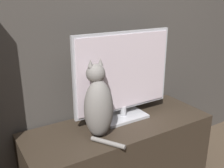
% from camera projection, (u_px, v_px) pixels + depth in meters
% --- Properties ---
extents(wall_back, '(4.80, 0.05, 2.60)m').
position_uv_depth(wall_back, '(97.00, 7.00, 1.80)').
color(wall_back, '#47423D').
rests_on(wall_back, ground_plane).
extents(tv_stand, '(1.33, 0.50, 0.53)m').
position_uv_depth(tv_stand, '(119.00, 157.00, 1.90)').
color(tv_stand, '#33281E').
rests_on(tv_stand, ground_plane).
extents(tv, '(0.75, 0.20, 0.62)m').
position_uv_depth(tv, '(124.00, 76.00, 1.81)').
color(tv, '#B7B7BC').
rests_on(tv, tv_stand).
extents(cat, '(0.19, 0.32, 0.50)m').
position_uv_depth(cat, '(98.00, 105.00, 1.60)').
color(cat, gray).
rests_on(cat, tv_stand).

